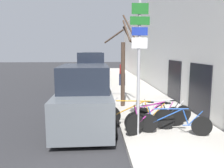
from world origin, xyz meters
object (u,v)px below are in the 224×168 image
parked_car_3 (93,65)px  street_tree (123,66)px  bicycle_3 (137,116)px  bicycle_1 (155,119)px  bicycle_2 (156,118)px  signpost (139,59)px  bicycle_4 (162,113)px  parked_car_1 (90,75)px  pedestrian_near (122,71)px  parked_car_0 (85,98)px  bicycle_0 (174,123)px  parked_car_2 (93,68)px

parked_car_3 → street_tree: street_tree is taller
bicycle_3 → parked_car_3: 18.79m
bicycle_1 → bicycle_2: bicycle_1 is taller
signpost → bicycle_3: 2.01m
bicycle_2 → bicycle_3: size_ratio=0.93×
bicycle_1 → parked_car_3: (-2.21, 19.05, 0.51)m
signpost → bicycle_4: signpost is taller
bicycle_3 → bicycle_4: bicycle_3 is taller
bicycle_3 → parked_car_1: parked_car_1 is taller
signpost → pedestrian_near: size_ratio=2.25×
bicycle_4 → parked_car_0: 2.81m
bicycle_4 → parked_car_3: bearing=4.9°
bicycle_1 → parked_car_1: (-2.25, 7.23, 0.61)m
parked_car_3 → bicycle_0: bearing=-79.4°
signpost → street_tree: street_tree is taller
signpost → parked_car_3: 19.49m
parked_car_0 → parked_car_2: bearing=89.4°
bicycle_2 → street_tree: (-0.73, 3.04, 1.48)m
bicycle_3 → parked_car_0: bearing=82.7°
bicycle_2 → bicycle_1: bearing=134.3°
bicycle_1 → bicycle_4: (0.47, 0.71, -0.02)m
parked_car_1 → parked_car_0: bearing=-93.8°
parked_car_2 → parked_car_3: size_ratio=1.02×
bicycle_2 → parked_car_1: parked_car_1 is taller
parked_car_1 → parked_car_2: bearing=85.5°
bicycle_1 → parked_car_1: parked_car_1 is taller
parked_car_2 → parked_car_3: bearing=92.4°
parked_car_0 → parked_car_2: (0.10, 11.62, 0.16)m
bicycle_0 → bicycle_4: bicycle_4 is taller
street_tree → parked_car_0: bearing=-128.7°
bicycle_2 → signpost: bearing=110.5°
bicycle_3 → parked_car_1: 7.12m
parked_car_3 → bicycle_3: bearing=-82.2°
bicycle_2 → parked_car_3: parked_car_3 is taller
parked_car_2 → pedestrian_near: parked_car_2 is taller
bicycle_0 → bicycle_4: bearing=15.9°
parked_car_3 → parked_car_2: bearing=-87.0°
parked_car_0 → street_tree: 2.80m
bicycle_0 → parked_car_2: parked_car_2 is taller
bicycle_4 → signpost: bearing=130.3°
parked_car_0 → parked_car_3: parked_car_3 is taller
parked_car_3 → pedestrian_near: 10.00m
bicycle_2 → parked_car_2: size_ratio=0.45×
bicycle_2 → bicycle_4: 0.66m
pedestrian_near → bicycle_0: bearing=-95.1°
signpost → parked_car_2: size_ratio=0.83×
bicycle_1 → parked_car_3: parked_car_3 is taller
bicycle_3 → parked_car_0: 1.98m
bicycle_3 → parked_car_0: size_ratio=0.50×
signpost → bicycle_2: signpost is taller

